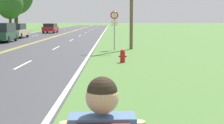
% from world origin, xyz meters
% --- Properties ---
extents(fire_hydrant, '(0.41, 0.25, 0.68)m').
position_xyz_m(fire_hydrant, '(7.91, 17.33, 0.34)').
color(fire_hydrant, red).
rests_on(fire_hydrant, ground).
extents(traffic_sign, '(0.60, 0.10, 2.79)m').
position_xyz_m(traffic_sign, '(7.53, 23.95, 2.11)').
color(traffic_sign, gray).
rests_on(traffic_sign, ground).
extents(tree_left_verge, '(5.03, 5.03, 8.04)m').
position_xyz_m(tree_left_verge, '(-12.00, 61.31, 5.13)').
color(tree_left_verge, '#473828').
rests_on(tree_left_verge, ground).
extents(car_dark_green_van_nearest, '(1.97, 4.60, 1.85)m').
position_xyz_m(car_dark_green_van_nearest, '(-3.17, 31.83, 0.96)').
color(car_dark_green_van_nearest, black).
rests_on(car_dark_green_van_nearest, ground).
extents(car_champagne_sedan_approaching, '(1.92, 4.61, 1.72)m').
position_xyz_m(car_champagne_sedan_approaching, '(-3.88, 38.37, 0.87)').
color(car_champagne_sedan_approaching, black).
rests_on(car_champagne_sedan_approaching, ground).
extents(car_red_suv_mid_near, '(2.00, 4.17, 1.55)m').
position_xyz_m(car_red_suv_mid_near, '(-2.66, 52.44, 0.84)').
color(car_red_suv_mid_near, black).
rests_on(car_red_suv_mid_near, ground).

